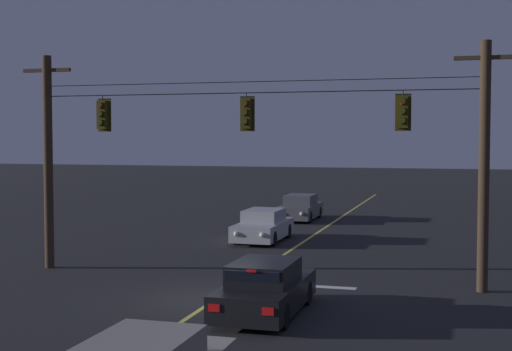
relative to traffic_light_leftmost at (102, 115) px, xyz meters
name	(u,v)px	position (x,y,z in m)	size (l,w,h in m)	color
ground_plane	(215,300)	(5.12, -3.16, -5.32)	(180.00, 180.00, 0.00)	black
lane_centre_stripe	(290,251)	(5.12, 6.02, -5.32)	(0.14, 60.00, 0.01)	#D1C64C
stop_bar_paint	(301,285)	(7.02, -0.58, -5.32)	(3.40, 0.36, 0.01)	silver
signal_span_assembly	(247,160)	(5.12, 0.02, -1.49)	(16.26, 0.32, 7.37)	#38281C
traffic_light_leftmost	(102,115)	(0.00, 0.00, 0.00)	(0.48, 0.41, 1.22)	black
traffic_light_left_inner	(246,113)	(5.08, 0.00, 0.00)	(0.48, 0.41, 1.22)	black
traffic_light_centre	(403,112)	(9.99, 0.00, 0.00)	(0.48, 0.41, 1.22)	black
car_waiting_near_lane	(265,289)	(6.89, -4.35, -4.67)	(1.80, 4.33, 1.39)	black
car_oncoming_lead	(263,226)	(3.34, 8.38, -4.67)	(1.80, 4.42, 1.39)	#A5A5AD
car_oncoming_trailing	(300,208)	(3.14, 16.84, -4.67)	(1.80, 4.42, 1.39)	#4C4C51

